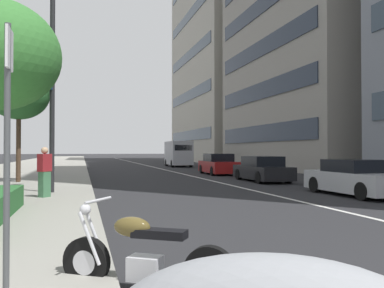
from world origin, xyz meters
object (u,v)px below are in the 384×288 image
object	(u,v)px
motorcycle_second_in_row	(143,258)
car_lead_in_lane	(218,165)
delivery_van_ahead	(178,153)
street_tree_mid_sidewalk	(19,95)
parking_sign_by_curb	(7,138)
car_approaching_light	(355,179)
pedestrian_on_plaza	(45,172)
street_lamp_with_banners	(60,44)
car_mid_block_traffic	(262,170)

from	to	relation	value
motorcycle_second_in_row	car_lead_in_lane	distance (m)	23.73
delivery_van_ahead	street_tree_mid_sidewalk	xyz separation A→B (m)	(-19.70, 12.58, 2.99)
car_lead_in_lane	parking_sign_by_curb	xyz separation A→B (m)	(-22.68, 9.90, 1.13)
car_approaching_light	car_lead_in_lane	size ratio (longest dim) A/B	0.94
motorcycle_second_in_row	parking_sign_by_curb	xyz separation A→B (m)	(-0.53, 1.40, 1.39)
car_lead_in_lane	pedestrian_on_plaza	distance (m)	16.55
delivery_van_ahead	street_lamp_with_banners	bearing A→B (deg)	159.48
motorcycle_second_in_row	car_approaching_light	xyz separation A→B (m)	(8.18, -9.09, 0.22)
motorcycle_second_in_row	car_approaching_light	distance (m)	12.23
street_lamp_with_banners	street_tree_mid_sidewalk	size ratio (longest dim) A/B	1.72
motorcycle_second_in_row	street_lamp_with_banners	bearing A→B (deg)	-49.94
motorcycle_second_in_row	street_tree_mid_sidewalk	bearing A→B (deg)	-45.27
car_mid_block_traffic	street_tree_mid_sidewalk	bearing A→B (deg)	87.45
motorcycle_second_in_row	car_mid_block_traffic	size ratio (longest dim) A/B	0.41
car_mid_block_traffic	street_lamp_with_banners	xyz separation A→B (m)	(-4.63, 10.23, 4.96)
car_approaching_light	street_lamp_with_banners	xyz separation A→B (m)	(2.63, 10.61, 4.97)
car_lead_in_lane	street_tree_mid_sidewalk	xyz separation A→B (m)	(-5.78, 12.18, 3.71)
street_tree_mid_sidewalk	street_lamp_with_banners	bearing A→B (deg)	-158.76
delivery_van_ahead	car_approaching_light	bearing A→B (deg)	-177.72
car_approaching_light	car_lead_in_lane	xyz separation A→B (m)	(13.97, 0.59, 0.05)
delivery_van_ahead	parking_sign_by_curb	xyz separation A→B (m)	(-36.60, 10.30, 0.40)
delivery_van_ahead	motorcycle_second_in_row	bearing A→B (deg)	168.03
car_mid_block_traffic	pedestrian_on_plaza	bearing A→B (deg)	121.98
car_approaching_light	street_tree_mid_sidewalk	bearing A→B (deg)	56.84
street_lamp_with_banners	delivery_van_ahead	bearing A→B (deg)	-22.42
car_lead_in_lane	car_mid_block_traffic	bearing A→B (deg)	-176.02
pedestrian_on_plaza	car_lead_in_lane	bearing A→B (deg)	-87.39
car_mid_block_traffic	pedestrian_on_plaza	xyz separation A→B (m)	(-6.18, 10.60, 0.34)
parking_sign_by_curb	pedestrian_on_plaza	size ratio (longest dim) A/B	1.69
car_mid_block_traffic	parking_sign_by_curb	distance (m)	18.94
delivery_van_ahead	street_lamp_with_banners	world-z (taller)	street_lamp_with_banners
car_lead_in_lane	street_tree_mid_sidewalk	world-z (taller)	street_tree_mid_sidewalk
car_lead_in_lane	street_lamp_with_banners	world-z (taller)	street_lamp_with_banners
motorcycle_second_in_row	pedestrian_on_plaza	distance (m)	9.46
motorcycle_second_in_row	street_lamp_with_banners	xyz separation A→B (m)	(10.81, 1.52, 5.19)
parking_sign_by_curb	car_approaching_light	bearing A→B (deg)	-50.27
car_approaching_light	street_tree_mid_sidewalk	size ratio (longest dim) A/B	0.78
parking_sign_by_curb	street_lamp_with_banners	bearing A→B (deg)	0.60
pedestrian_on_plaza	car_mid_block_traffic	bearing A→B (deg)	-108.28
car_approaching_light	car_mid_block_traffic	distance (m)	7.27
car_mid_block_traffic	delivery_van_ahead	xyz separation A→B (m)	(20.63, -0.19, 0.76)
car_approaching_light	delivery_van_ahead	world-z (taller)	delivery_van_ahead
pedestrian_on_plaza	delivery_van_ahead	bearing A→B (deg)	-70.46
motorcycle_second_in_row	pedestrian_on_plaza	xyz separation A→B (m)	(9.26, 1.88, 0.57)
motorcycle_second_in_row	street_lamp_with_banners	distance (m)	12.08
parking_sign_by_curb	street_tree_mid_sidewalk	distance (m)	17.25
car_mid_block_traffic	street_tree_mid_sidewalk	world-z (taller)	street_tree_mid_sidewalk
motorcycle_second_in_row	delivery_van_ahead	world-z (taller)	delivery_van_ahead
car_lead_in_lane	pedestrian_on_plaza	xyz separation A→B (m)	(-12.89, 10.38, 0.30)
car_approaching_light	pedestrian_on_plaza	distance (m)	11.03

